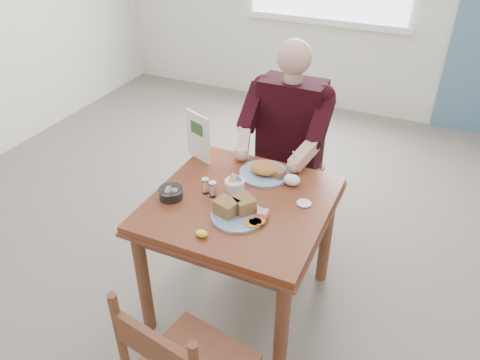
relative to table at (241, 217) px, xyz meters
The scene contains 13 objects.
floor 0.64m from the table, ahead, with size 6.00×6.00×0.00m, color #72655C.
lemon_wedge 0.37m from the table, 97.54° to the right, with size 0.06×0.04×0.03m, color yellow.
napkin 0.35m from the table, 52.09° to the left, with size 0.09×0.08×0.06m, color white.
metal_dish 0.35m from the table, 17.78° to the left, with size 0.08×0.08×0.01m, color silver.
table is the anchor object (origin of this frame).
chair_far 0.81m from the table, 90.00° to the left, with size 0.42×0.42×0.95m.
diner 0.73m from the table, 90.00° to the left, with size 0.53×0.56×1.39m.
near_plate 0.20m from the table, 72.19° to the right, with size 0.35×0.35×0.09m.
far_plate 0.31m from the table, 84.15° to the left, with size 0.35×0.35×0.08m.
caddy 0.18m from the table, 131.58° to the left, with size 0.13×0.13×0.08m.
shakers 0.23m from the table, behind, with size 0.10×0.06×0.09m.
creamer 0.39m from the table, 158.82° to the right, with size 0.16×0.16×0.06m.
menu 0.56m from the table, 144.31° to the left, with size 0.19×0.09×0.29m.
Camera 1 is at (0.82, -1.80, 2.17)m, focal length 35.00 mm.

